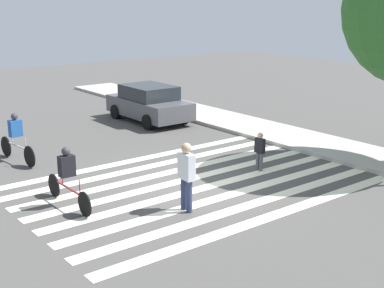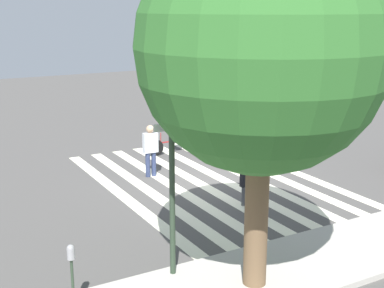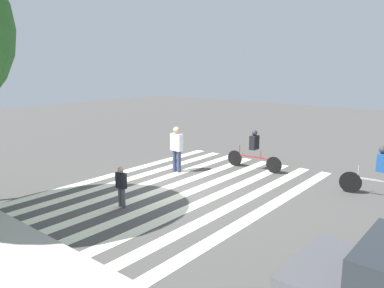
% 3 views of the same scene
% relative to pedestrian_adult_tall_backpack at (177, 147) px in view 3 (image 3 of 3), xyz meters
% --- Properties ---
extents(ground_plane, '(60.00, 60.00, 0.00)m').
position_rel_pedestrian_adult_tall_backpack_xyz_m(ground_plane, '(-1.51, 1.40, -1.01)').
color(ground_plane, '#4C4947').
extents(crosswalk_stripes, '(6.59, 10.00, 0.01)m').
position_rel_pedestrian_adult_tall_backpack_xyz_m(crosswalk_stripes, '(-1.51, 1.40, -1.01)').
color(crosswalk_stripes, '#F2EDCC').
rests_on(crosswalk_stripes, ground_plane).
extents(pedestrian_adult_tall_backpack, '(0.51, 0.27, 1.79)m').
position_rel_pedestrian_adult_tall_backpack_xyz_m(pedestrian_adult_tall_backpack, '(0.00, 0.00, 0.00)').
color(pedestrian_adult_tall_backpack, navy).
rests_on(pedestrian_adult_tall_backpack, ground_plane).
extents(pedestrian_adult_blue_shirt, '(0.34, 0.18, 1.23)m').
position_rel_pedestrian_adult_tall_backpack_xyz_m(pedestrian_adult_blue_shirt, '(-1.25, 3.84, -0.32)').
color(pedestrian_adult_blue_shirt, '#4C4C51').
rests_on(pedestrian_adult_blue_shirt, ground_plane).
extents(cyclist_far_lane, '(2.42, 0.40, 1.60)m').
position_rel_pedestrian_adult_tall_backpack_xyz_m(cyclist_far_lane, '(-2.14, -2.22, -0.15)').
color(cyclist_far_lane, black).
rests_on(cyclist_far_lane, ground_plane).
extents(cyclist_mid_street, '(2.38, 0.42, 1.65)m').
position_rel_pedestrian_adult_tall_backpack_xyz_m(cyclist_mid_street, '(-6.87, -1.81, -0.14)').
color(cyclist_mid_street, black).
rests_on(cyclist_mid_street, ground_plane).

